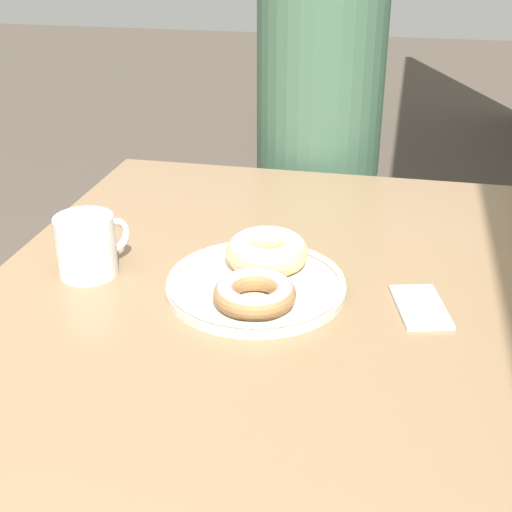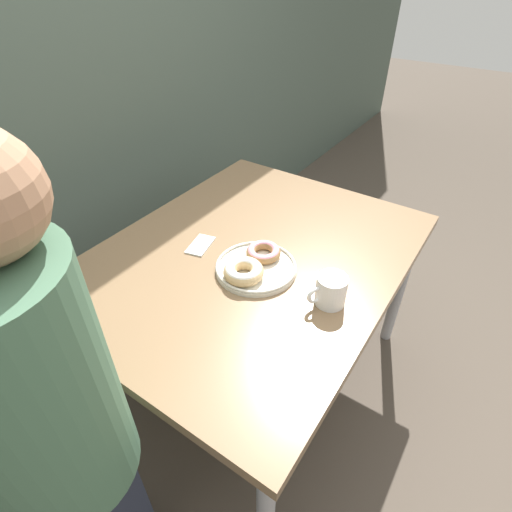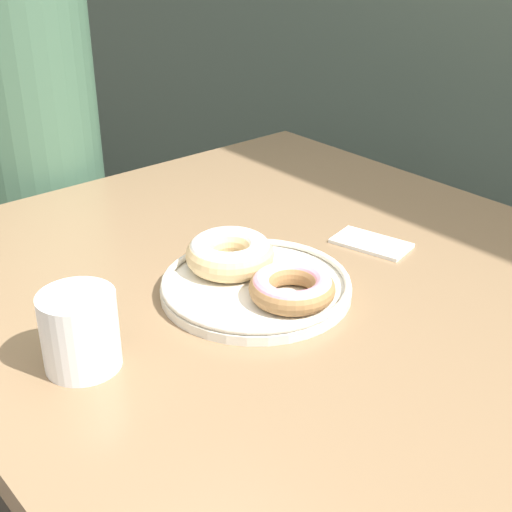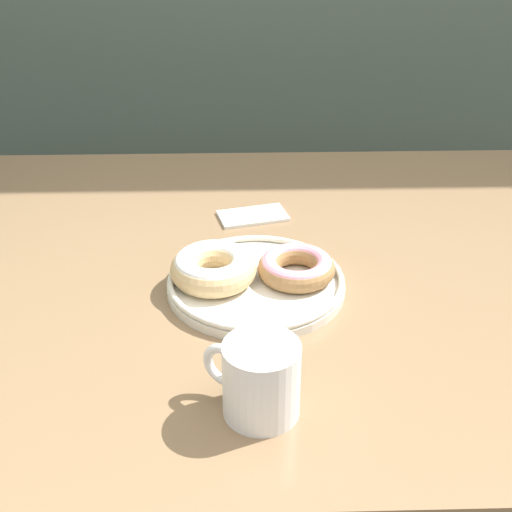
{
  "view_description": "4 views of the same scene",
  "coord_description": "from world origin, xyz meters",
  "px_view_note": "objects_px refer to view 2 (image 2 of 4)",
  "views": [
    {
      "loc": [
        0.86,
        0.38,
        1.24
      ],
      "look_at": [
        -0.07,
        0.18,
        0.77
      ],
      "focal_mm": 50.0,
      "sensor_mm": 36.0,
      "label": 1
    },
    {
      "loc": [
        -0.93,
        -0.4,
        1.58
      ],
      "look_at": [
        -0.07,
        0.18,
        0.77
      ],
      "focal_mm": 28.0,
      "sensor_mm": 36.0,
      "label": 2
    },
    {
      "loc": [
        0.61,
        -0.39,
        1.22
      ],
      "look_at": [
        -0.07,
        0.18,
        0.77
      ],
      "focal_mm": 50.0,
      "sensor_mm": 36.0,
      "label": 3
    },
    {
      "loc": [
        -0.1,
        -0.75,
        1.31
      ],
      "look_at": [
        -0.07,
        0.18,
        0.77
      ],
      "focal_mm": 50.0,
      "sensor_mm": 36.0,
      "label": 4
    }
  ],
  "objects_px": {
    "donut_plate": "(254,265)",
    "napkin": "(200,245)",
    "dining_table": "(251,266)",
    "coffee_mug": "(330,290)",
    "person_figure": "(55,452)"
  },
  "relations": [
    {
      "from": "coffee_mug",
      "to": "dining_table",
      "type": "bearing_deg",
      "value": 77.71
    },
    {
      "from": "napkin",
      "to": "dining_table",
      "type": "bearing_deg",
      "value": -68.52
    },
    {
      "from": "coffee_mug",
      "to": "napkin",
      "type": "relative_size",
      "value": 0.88
    },
    {
      "from": "dining_table",
      "to": "napkin",
      "type": "bearing_deg",
      "value": 111.48
    },
    {
      "from": "dining_table",
      "to": "person_figure",
      "type": "bearing_deg",
      "value": -175.05
    },
    {
      "from": "dining_table",
      "to": "coffee_mug",
      "type": "xyz_separation_m",
      "value": [
        -0.07,
        -0.34,
        0.11
      ]
    },
    {
      "from": "donut_plate",
      "to": "napkin",
      "type": "bearing_deg",
      "value": 87.79
    },
    {
      "from": "dining_table",
      "to": "napkin",
      "type": "xyz_separation_m",
      "value": [
        -0.07,
        0.18,
        0.06
      ]
    },
    {
      "from": "donut_plate",
      "to": "coffee_mug",
      "type": "xyz_separation_m",
      "value": [
        0.0,
        -0.28,
        0.02
      ]
    },
    {
      "from": "dining_table",
      "to": "person_figure",
      "type": "height_order",
      "value": "person_figure"
    },
    {
      "from": "donut_plate",
      "to": "napkin",
      "type": "distance_m",
      "value": 0.24
    },
    {
      "from": "person_figure",
      "to": "dining_table",
      "type": "bearing_deg",
      "value": 4.95
    },
    {
      "from": "coffee_mug",
      "to": "napkin",
      "type": "xyz_separation_m",
      "value": [
        0.0,
        0.52,
        -0.05
      ]
    },
    {
      "from": "dining_table",
      "to": "donut_plate",
      "type": "xyz_separation_m",
      "value": [
        -0.08,
        -0.07,
        0.09
      ]
    },
    {
      "from": "donut_plate",
      "to": "napkin",
      "type": "relative_size",
      "value": 2.02
    }
  ]
}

